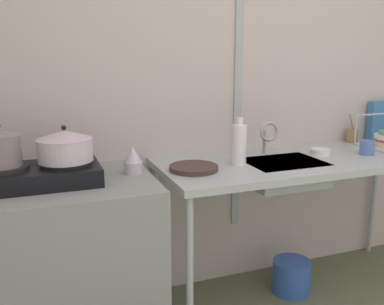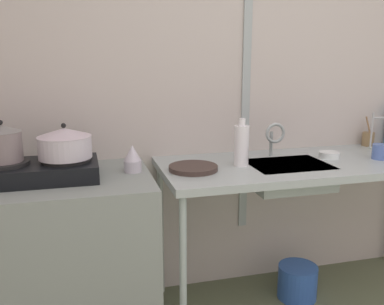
{
  "view_description": "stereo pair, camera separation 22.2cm",
  "coord_description": "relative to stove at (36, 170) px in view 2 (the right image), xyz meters",
  "views": [
    {
      "loc": [
        -1.23,
        -0.49,
        1.47
      ],
      "look_at": [
        -0.46,
        1.54,
        0.97
      ],
      "focal_mm": 39.47,
      "sensor_mm": 36.0,
      "label": 1
    },
    {
      "loc": [
        -1.01,
        -0.56,
        1.47
      ],
      "look_at": [
        -0.46,
        1.54,
        0.97
      ],
      "focal_mm": 39.47,
      "sensor_mm": 36.0,
      "label": 2
    }
  ],
  "objects": [
    {
      "name": "bucket_on_floor",
      "position": [
        1.46,
        0.01,
        -0.82
      ],
      "size": [
        0.24,
        0.24,
        0.21
      ],
      "primitive_type": "cylinder",
      "color": "#2F59B0",
      "rests_on": "ground"
    },
    {
      "name": "pot_on_left_burner",
      "position": [
        -0.14,
        -0.0,
        0.14
      ],
      "size": [
        0.18,
        0.18,
        0.2
      ],
      "color": "gray",
      "rests_on": "stove"
    },
    {
      "name": "cup_by_rack",
      "position": [
        1.9,
        -0.06,
        -0.0
      ],
      "size": [
        0.09,
        0.09,
        0.09
      ],
      "primitive_type": "cylinder",
      "color": "#526FB8",
      "rests_on": "counter_sink"
    },
    {
      "name": "percolator",
      "position": [
        0.47,
        0.03,
        0.02
      ],
      "size": [
        0.09,
        0.09,
        0.14
      ],
      "color": "silver",
      "rests_on": "counter_concrete"
    },
    {
      "name": "bottle_by_sink",
      "position": [
        1.06,
        0.0,
        0.07
      ],
      "size": [
        0.08,
        0.08,
        0.26
      ],
      "color": "white",
      "rests_on": "counter_sink"
    },
    {
      "name": "utensil_jar",
      "position": [
        2.07,
        0.27,
        -0.0
      ],
      "size": [
        0.08,
        0.08,
        0.2
      ],
      "color": "olive",
      "rests_on": "counter_sink"
    },
    {
      "name": "frying_pan",
      "position": [
        0.78,
        -0.02,
        -0.04
      ],
      "size": [
        0.26,
        0.26,
        0.03
      ],
      "primitive_type": "cylinder",
      "color": "#3B2C27",
      "rests_on": "counter_sink"
    },
    {
      "name": "sink_basin",
      "position": [
        1.33,
        -0.03,
        -0.11
      ],
      "size": [
        0.44,
        0.35,
        0.13
      ],
      "primitive_type": "cube",
      "color": "#A1ADAB",
      "rests_on": "counter_sink"
    },
    {
      "name": "small_bowl_on_drainboard",
      "position": [
        1.63,
        0.04,
        -0.03
      ],
      "size": [
        0.12,
        0.12,
        0.04
      ],
      "primitive_type": "cylinder",
      "color": "white",
      "rests_on": "counter_sink"
    },
    {
      "name": "counter_sink",
      "position": [
        1.5,
        -0.0,
        -0.11
      ],
      "size": [
        1.76,
        0.66,
        0.88
      ],
      "color": "#A1ADAB",
      "rests_on": "ground"
    },
    {
      "name": "wall_metal_strip",
      "position": [
        1.21,
        0.32,
        0.46
      ],
      "size": [
        0.05,
        0.01,
        2.02
      ],
      "primitive_type": "cube",
      "color": "#A1ADAB"
    },
    {
      "name": "pot_on_right_burner",
      "position": [
        0.14,
        -0.0,
        0.13
      ],
      "size": [
        0.26,
        0.26,
        0.17
      ],
      "color": "silver",
      "rests_on": "stove"
    },
    {
      "name": "stove",
      "position": [
        0.0,
        0.0,
        0.0
      ],
      "size": [
        0.58,
        0.33,
        0.1
      ],
      "color": "black",
      "rests_on": "counter_concrete"
    },
    {
      "name": "counter_concrete",
      "position": [
        -0.08,
        -0.0,
        -0.49
      ],
      "size": [
        1.26,
        0.66,
        0.88
      ],
      "primitive_type": "cube",
      "color": "gray",
      "rests_on": "ground"
    },
    {
      "name": "wall_back",
      "position": [
        1.24,
        0.38,
        0.34
      ],
      "size": [
        4.76,
        0.1,
        2.52
      ],
      "primitive_type": "cube",
      "color": "beige",
      "rests_on": "ground"
    },
    {
      "name": "faucet",
      "position": [
        1.32,
        0.13,
        0.09
      ],
      "size": [
        0.12,
        0.07,
        0.21
      ],
      "color": "#A1ADAB",
      "rests_on": "counter_sink"
    }
  ]
}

